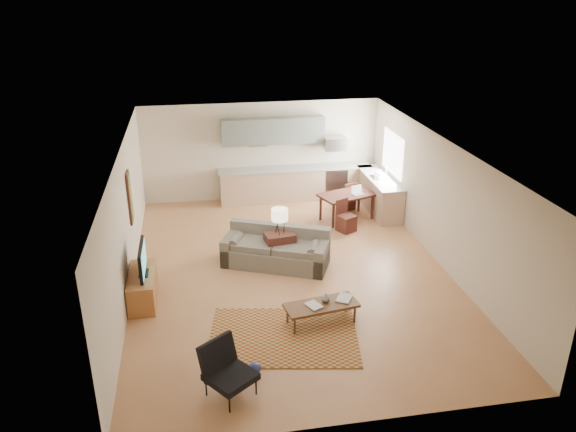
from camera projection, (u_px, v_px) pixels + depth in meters
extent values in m
plane|color=#AF7448|center=(290.00, 271.00, 11.89)|extent=(9.00, 9.00, 0.00)
plane|color=white|center=(291.00, 148.00, 10.84)|extent=(9.00, 9.00, 0.00)
plane|color=beige|center=(262.00, 151.00, 15.45)|extent=(6.50, 0.00, 6.50)
plane|color=beige|center=(352.00, 343.00, 7.28)|extent=(6.50, 0.00, 6.50)
plane|color=beige|center=(125.00, 224.00, 10.84)|extent=(0.00, 9.00, 9.00)
plane|color=beige|center=(441.00, 202.00, 11.88)|extent=(0.00, 9.00, 9.00)
cube|color=#A5A8AD|center=(334.00, 182.00, 15.82)|extent=(0.62, 0.62, 0.90)
cube|color=#A5A8AD|center=(335.00, 144.00, 15.41)|extent=(0.62, 0.40, 0.35)
cube|color=slate|center=(273.00, 131.00, 15.11)|extent=(2.80, 0.34, 0.70)
cube|color=white|center=(393.00, 154.00, 14.52)|extent=(0.02, 1.40, 1.05)
cube|color=maroon|center=(283.00, 336.00, 9.70)|extent=(2.81, 2.17, 0.02)
imported|color=maroon|center=(309.00, 308.00, 9.82)|extent=(0.45, 0.46, 0.03)
imported|color=navy|center=(338.00, 297.00, 10.15)|extent=(0.55, 0.56, 0.03)
imported|color=black|center=(326.00, 298.00, 10.00)|extent=(0.20, 0.20, 0.17)
imported|color=beige|center=(376.00, 173.00, 14.72)|extent=(0.13, 0.13, 0.19)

